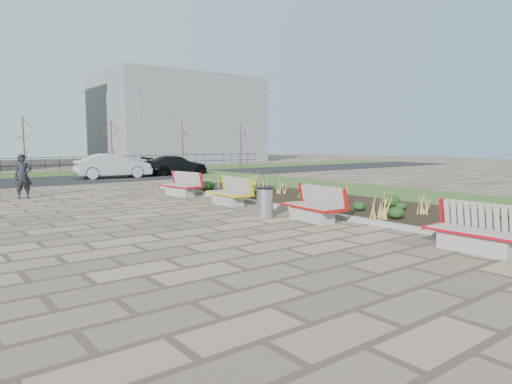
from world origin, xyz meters
TOP-DOWN VIEW (x-y plane):
  - ground at (0.00, 0.00)m, footprint 120.00×120.00m
  - planting_bed at (6.25, 5.00)m, footprint 4.50×18.00m
  - planting_curb at (3.92, 5.00)m, footprint 0.16×18.00m
  - grass_verge_near at (11.00, 5.00)m, footprint 5.00×38.00m
  - grass_verge_far at (0.00, 28.00)m, footprint 80.00×5.00m
  - road at (0.00, 22.00)m, footprint 80.00×7.00m
  - bench_a at (3.00, -2.71)m, footprint 0.92×2.11m
  - bench_b at (3.00, 2.23)m, footprint 1.11×2.18m
  - bench_c at (3.00, 6.66)m, footprint 1.07×2.17m
  - bench_d at (3.00, 10.38)m, footprint 1.16×2.20m
  - litter_bin at (2.29, 3.56)m, footprint 0.51×0.51m
  - pedestrian at (-2.63, 13.42)m, footprint 0.69×0.47m
  - car_silver at (4.29, 21.75)m, footprint 4.93×2.17m
  - car_black at (8.96, 21.93)m, footprint 4.78×2.26m
  - tree_c at (0.00, 26.50)m, footprint 1.40×1.40m
  - tree_d at (6.00, 26.50)m, footprint 1.40×1.40m
  - tree_e at (12.00, 26.50)m, footprint 1.40×1.40m
  - tree_f at (18.00, 26.50)m, footprint 1.40×1.40m
  - lamp_east at (8.00, 26.00)m, footprint 0.24×0.60m
  - railing_fence at (0.00, 29.50)m, footprint 44.00×0.10m
  - building_grey at (20.00, 42.00)m, footprint 18.00×12.00m

SIDE VIEW (x-z plane):
  - ground at x=0.00m, z-range 0.00..0.00m
  - road at x=0.00m, z-range 0.00..0.02m
  - grass_verge_near at x=11.00m, z-range 0.00..0.04m
  - grass_verge_far at x=0.00m, z-range 0.00..0.04m
  - planting_bed at x=6.25m, z-range 0.00..0.10m
  - planting_curb at x=3.92m, z-range 0.00..0.15m
  - litter_bin at x=2.29m, z-range 0.00..0.92m
  - bench_a at x=3.00m, z-range 0.00..1.00m
  - bench_b at x=3.00m, z-range 0.00..1.00m
  - bench_c at x=3.00m, z-range 0.00..1.00m
  - bench_d at x=3.00m, z-range 0.00..1.00m
  - railing_fence at x=0.00m, z-range 0.04..1.24m
  - car_black at x=8.96m, z-range 0.02..1.37m
  - car_silver at x=4.29m, z-range 0.02..1.59m
  - pedestrian at x=-2.63m, z-range 0.00..1.85m
  - tree_c at x=0.00m, z-range 0.04..4.04m
  - tree_d at x=6.00m, z-range 0.04..4.04m
  - tree_e at x=12.00m, z-range 0.04..4.04m
  - tree_f at x=18.00m, z-range 0.04..4.04m
  - lamp_east at x=8.00m, z-range 0.04..6.04m
  - building_grey at x=20.00m, z-range 0.00..10.00m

